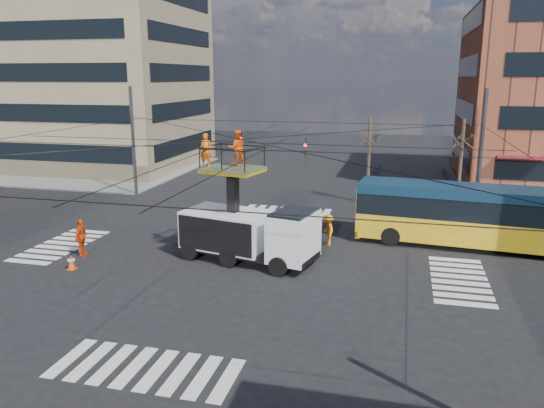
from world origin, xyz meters
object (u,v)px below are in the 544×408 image
Objects in this scene: utility_truck at (248,220)px; flagger at (328,230)px; city_bus at (481,215)px; traffic_cone at (71,262)px; worker_ground at (81,238)px.

utility_truck is 4.93m from flagger.
city_bus reaches higher than flagger.
traffic_cone is at bearing -151.48° from city_bus.
traffic_cone is 12.77m from flagger.
utility_truck is at bearing 22.15° from traffic_cone.
traffic_cone is at bearing -84.49° from flagger.
utility_truck is 0.58× the size of city_bus.
worker_ground reaches higher than flagger.
city_bus is 20.35m from traffic_cone.
city_bus is 7.86m from flagger.
flagger is at bearing 30.47° from traffic_cone.
utility_truck is 4.39× the size of flagger.
flagger is (-7.67, -1.50, -0.89)m from city_bus.
traffic_cone is 1.95m from worker_ground.
city_bus reaches higher than worker_ground.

